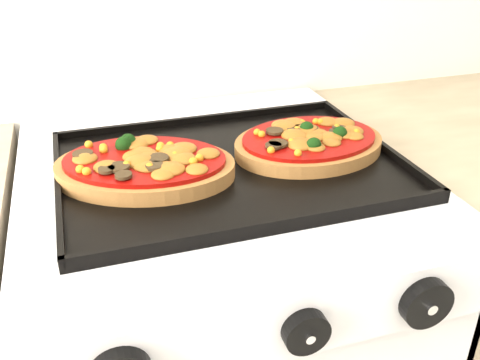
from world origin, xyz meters
name	(u,v)px	position (x,y,z in m)	size (l,w,h in m)	color
control_panel	(289,322)	(0.01, 1.39, 0.85)	(0.60, 0.02, 0.09)	silver
knob_center	(306,332)	(0.02, 1.37, 0.85)	(0.05, 0.05, 0.02)	black
knob_right	(426,303)	(0.18, 1.37, 0.85)	(0.06, 0.06, 0.02)	black
baking_tray	(230,164)	(0.03, 1.66, 0.92)	(0.50, 0.37, 0.02)	black
pizza_left	(145,164)	(-0.10, 1.67, 0.94)	(0.26, 0.18, 0.04)	#A57339
pizza_right	(309,141)	(0.16, 1.67, 0.94)	(0.24, 0.18, 0.04)	#A57339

